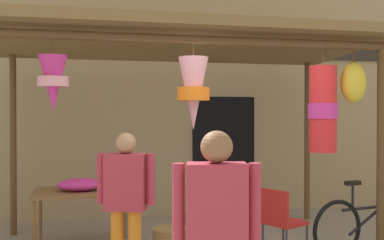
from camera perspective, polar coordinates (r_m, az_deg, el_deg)
shop_facade at (r=8.05m, az=-2.08°, el=4.67°), size 11.42×0.29×4.52m
market_stall_canopy at (r=6.07m, az=0.06°, el=7.86°), size 5.00×2.45×2.77m
display_table at (r=6.19m, az=-13.06°, el=-8.95°), size 1.22×0.84×0.74m
flower_heap_on_table at (r=6.11m, az=-13.32°, el=-7.63°), size 0.57×0.40×0.15m
folding_chair at (r=5.65m, az=10.68°, el=-11.59°), size 0.53×0.53×0.84m
wicker_basket_spare at (r=6.02m, az=-2.64°, el=-14.32°), size 0.44×0.44×0.29m
parked_bicycle at (r=6.35m, az=20.81°, el=-11.69°), size 1.73×0.49×0.92m
customer_foreground at (r=4.79m, az=-8.02°, el=-9.13°), size 0.56×0.34×1.52m
shopper_by_bananas at (r=3.22m, az=3.00°, el=-13.09°), size 0.58×0.29×1.60m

